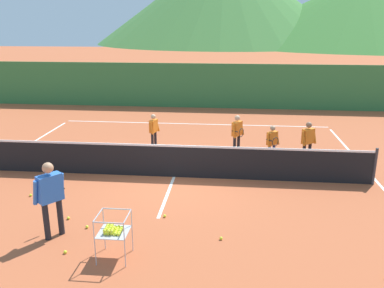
{
  "coord_description": "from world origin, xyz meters",
  "views": [
    {
      "loc": [
        1.6,
        -10.8,
        4.35
      ],
      "look_at": [
        0.49,
        0.32,
        0.92
      ],
      "focal_mm": 37.57,
      "sensor_mm": 36.0,
      "label": 1
    }
  ],
  "objects_px": {
    "student_1": "(237,131)",
    "student_3": "(308,139)",
    "tennis_ball_2": "(221,238)",
    "tennis_ball_6": "(68,218)",
    "ball_cart": "(113,230)",
    "instructor": "(51,193)",
    "tennis_ball_0": "(87,227)",
    "student_2": "(272,141)",
    "tennis_ball_7": "(65,252)",
    "tennis_net": "(174,161)",
    "student_0": "(154,128)",
    "tennis_ball_4": "(165,216)",
    "tennis_ball_9": "(31,195)"
  },
  "relations": [
    {
      "from": "tennis_ball_6",
      "to": "tennis_ball_2",
      "type": "bearing_deg",
      "value": -8.9
    },
    {
      "from": "tennis_ball_2",
      "to": "tennis_ball_6",
      "type": "xyz_separation_m",
      "value": [
        -3.51,
        0.55,
        0.0
      ]
    },
    {
      "from": "student_2",
      "to": "student_3",
      "type": "relative_size",
      "value": 0.89
    },
    {
      "from": "student_2",
      "to": "tennis_ball_2",
      "type": "distance_m",
      "value": 5.17
    },
    {
      "from": "tennis_net",
      "to": "student_1",
      "type": "xyz_separation_m",
      "value": [
        1.82,
        2.23,
        0.32
      ]
    },
    {
      "from": "tennis_ball_0",
      "to": "tennis_ball_6",
      "type": "bearing_deg",
      "value": 147.93
    },
    {
      "from": "student_0",
      "to": "tennis_ball_0",
      "type": "height_order",
      "value": "student_0"
    },
    {
      "from": "student_2",
      "to": "tennis_ball_0",
      "type": "bearing_deg",
      "value": -132.93
    },
    {
      "from": "student_3",
      "to": "tennis_ball_4",
      "type": "bearing_deg",
      "value": -133.69
    },
    {
      "from": "student_2",
      "to": "tennis_ball_9",
      "type": "relative_size",
      "value": 17.92
    },
    {
      "from": "instructor",
      "to": "tennis_ball_0",
      "type": "bearing_deg",
      "value": 34.87
    },
    {
      "from": "student_0",
      "to": "student_2",
      "type": "xyz_separation_m",
      "value": [
        4.0,
        -1.06,
        -0.02
      ]
    },
    {
      "from": "tennis_net",
      "to": "student_3",
      "type": "height_order",
      "value": "student_3"
    },
    {
      "from": "tennis_ball_7",
      "to": "student_1",
      "type": "bearing_deg",
      "value": 62.43
    },
    {
      "from": "instructor",
      "to": "student_2",
      "type": "height_order",
      "value": "instructor"
    },
    {
      "from": "ball_cart",
      "to": "tennis_ball_7",
      "type": "distance_m",
      "value": 1.14
    },
    {
      "from": "ball_cart",
      "to": "tennis_ball_7",
      "type": "bearing_deg",
      "value": 177.71
    },
    {
      "from": "tennis_net",
      "to": "tennis_ball_4",
      "type": "height_order",
      "value": "tennis_net"
    },
    {
      "from": "student_3",
      "to": "tennis_net",
      "type": "bearing_deg",
      "value": -159.08
    },
    {
      "from": "student_1",
      "to": "tennis_ball_0",
      "type": "height_order",
      "value": "student_1"
    },
    {
      "from": "student_1",
      "to": "student_3",
      "type": "distance_m",
      "value": 2.3
    },
    {
      "from": "instructor",
      "to": "student_0",
      "type": "distance_m",
      "value": 6.24
    },
    {
      "from": "tennis_ball_9",
      "to": "ball_cart",
      "type": "bearing_deg",
      "value": -40.6
    },
    {
      "from": "tennis_net",
      "to": "tennis_ball_6",
      "type": "xyz_separation_m",
      "value": [
        -2.04,
        -2.84,
        -0.47
      ]
    },
    {
      "from": "tennis_ball_0",
      "to": "tennis_ball_2",
      "type": "bearing_deg",
      "value": -3.76
    },
    {
      "from": "student_1",
      "to": "ball_cart",
      "type": "xyz_separation_m",
      "value": [
        -2.37,
        -6.48,
        -0.23
      ]
    },
    {
      "from": "tennis_net",
      "to": "student_3",
      "type": "xyz_separation_m",
      "value": [
        4.02,
        1.53,
        0.32
      ]
    },
    {
      "from": "tennis_net",
      "to": "student_0",
      "type": "height_order",
      "value": "student_0"
    },
    {
      "from": "ball_cart",
      "to": "tennis_ball_6",
      "type": "relative_size",
      "value": 13.22
    },
    {
      "from": "instructor",
      "to": "student_3",
      "type": "bearing_deg",
      "value": 40.28
    },
    {
      "from": "tennis_net",
      "to": "tennis_ball_9",
      "type": "relative_size",
      "value": 165.11
    },
    {
      "from": "ball_cart",
      "to": "tennis_ball_7",
      "type": "xyz_separation_m",
      "value": [
        -0.99,
        0.04,
        -0.56
      ]
    },
    {
      "from": "tennis_ball_4",
      "to": "student_0",
      "type": "bearing_deg",
      "value": 103.48
    },
    {
      "from": "tennis_net",
      "to": "student_2",
      "type": "bearing_deg",
      "value": 27.5
    },
    {
      "from": "tennis_ball_0",
      "to": "tennis_ball_4",
      "type": "xyz_separation_m",
      "value": [
        1.61,
        0.68,
        0.0
      ]
    },
    {
      "from": "student_0",
      "to": "tennis_ball_9",
      "type": "height_order",
      "value": "student_0"
    },
    {
      "from": "tennis_ball_6",
      "to": "student_2",
      "type": "bearing_deg",
      "value": 41.35
    },
    {
      "from": "student_0",
      "to": "tennis_ball_9",
      "type": "bearing_deg",
      "value": -119.44
    },
    {
      "from": "student_0",
      "to": "student_3",
      "type": "xyz_separation_m",
      "value": [
        5.1,
        -1.04,
        0.06
      ]
    },
    {
      "from": "tennis_ball_0",
      "to": "tennis_ball_6",
      "type": "distance_m",
      "value": 0.67
    },
    {
      "from": "tennis_net",
      "to": "student_1",
      "type": "distance_m",
      "value": 2.9
    },
    {
      "from": "tennis_ball_0",
      "to": "student_3",
      "type": "bearing_deg",
      "value": 40.79
    },
    {
      "from": "instructor",
      "to": "tennis_ball_7",
      "type": "distance_m",
      "value": 1.24
    },
    {
      "from": "ball_cart",
      "to": "tennis_ball_7",
      "type": "relative_size",
      "value": 13.22
    },
    {
      "from": "tennis_net",
      "to": "tennis_ball_4",
      "type": "distance_m",
      "value": 2.57
    },
    {
      "from": "ball_cart",
      "to": "instructor",
      "type": "bearing_deg",
      "value": 155.6
    },
    {
      "from": "student_3",
      "to": "tennis_ball_2",
      "type": "bearing_deg",
      "value": -117.33
    },
    {
      "from": "instructor",
      "to": "tennis_ball_9",
      "type": "height_order",
      "value": "instructor"
    },
    {
      "from": "student_3",
      "to": "tennis_ball_4",
      "type": "relative_size",
      "value": 20.08
    },
    {
      "from": "tennis_net",
      "to": "tennis_ball_4",
      "type": "bearing_deg",
      "value": -86.79
    }
  ]
}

